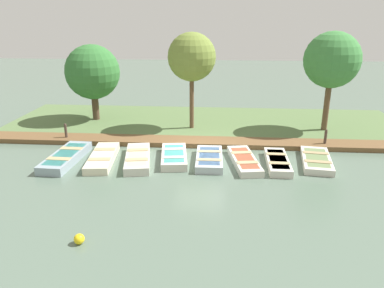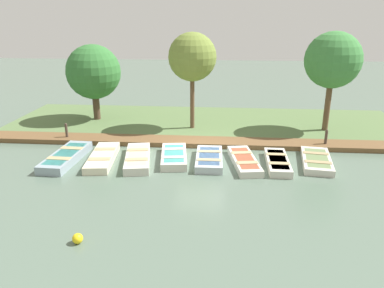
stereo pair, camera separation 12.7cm
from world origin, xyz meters
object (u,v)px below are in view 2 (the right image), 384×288
at_px(rowboat_4, 209,159).
at_px(mooring_post_far, 326,139).
at_px(rowboat_3, 174,156).
at_px(rowboat_6, 278,162).
at_px(rowboat_7, 317,161).
at_px(mooring_post_near, 67,132).
at_px(park_tree_center, 333,61).
at_px(rowboat_5, 244,161).
at_px(rowboat_1, 103,157).
at_px(park_tree_far_left, 93,72).
at_px(buoy, 78,238).
at_px(rowboat_2, 138,158).
at_px(rowboat_0, 66,157).
at_px(park_tree_left, 192,57).

relative_size(rowboat_4, mooring_post_far, 2.85).
height_order(rowboat_3, rowboat_4, rowboat_3).
xyz_separation_m(rowboat_6, mooring_post_far, (-2.56, 2.73, 0.34)).
distance_m(rowboat_6, rowboat_7, 1.85).
xyz_separation_m(mooring_post_near, park_tree_center, (-2.73, 14.24, 3.61)).
bearing_deg(rowboat_4, rowboat_5, 87.14).
height_order(rowboat_1, park_tree_far_left, park_tree_far_left).
height_order(rowboat_5, buoy, rowboat_5).
distance_m(rowboat_4, mooring_post_near, 8.15).
bearing_deg(rowboat_2, rowboat_3, 92.45).
relative_size(rowboat_3, park_tree_far_left, 0.63).
relative_size(rowboat_4, rowboat_7, 0.91).
distance_m(rowboat_0, mooring_post_near, 3.03).
height_order(rowboat_2, rowboat_7, rowboat_2).
bearing_deg(park_tree_far_left, rowboat_3, 42.57).
height_order(rowboat_1, buoy, rowboat_1).
distance_m(rowboat_1, rowboat_6, 8.08).
xyz_separation_m(rowboat_2, park_tree_far_left, (-6.62, -4.09, 2.94)).
relative_size(rowboat_7, mooring_post_far, 3.13).
height_order(rowboat_0, park_tree_center, park_tree_center).
height_order(rowboat_2, park_tree_left, park_tree_left).
distance_m(rowboat_4, rowboat_5, 1.60).
xyz_separation_m(park_tree_far_left, park_tree_left, (1.41, 6.20, 1.10)).
relative_size(rowboat_2, mooring_post_near, 3.45).
relative_size(buoy, park_tree_center, 0.06).
bearing_deg(park_tree_center, mooring_post_near, -79.14).
relative_size(rowboat_1, mooring_post_far, 3.52).
relative_size(mooring_post_near, park_tree_far_left, 0.21).
bearing_deg(rowboat_2, park_tree_left, 147.86).
height_order(mooring_post_near, park_tree_left, park_tree_left).
height_order(rowboat_4, mooring_post_near, mooring_post_near).
distance_m(rowboat_0, park_tree_center, 14.79).
bearing_deg(rowboat_0, park_tree_left, 136.82).
relative_size(rowboat_0, mooring_post_far, 3.61).
height_order(rowboat_4, rowboat_5, rowboat_4).
bearing_deg(rowboat_1, rowboat_6, 84.33).
xyz_separation_m(rowboat_7, mooring_post_near, (-2.20, -12.68, 0.35)).
height_order(park_tree_far_left, park_tree_left, park_tree_left).
bearing_deg(rowboat_6, buoy, -44.51).
xyz_separation_m(rowboat_0, rowboat_4, (-0.36, 6.67, -0.03)).
bearing_deg(mooring_post_near, rowboat_2, 59.27).
relative_size(rowboat_0, rowboat_2, 1.04).
bearing_deg(rowboat_2, park_tree_far_left, -158.32).
xyz_separation_m(rowboat_3, rowboat_6, (0.28, 4.76, -0.01)).
xyz_separation_m(rowboat_7, park_tree_center, (-4.93, 1.56, 3.96)).
distance_m(rowboat_0, park_tree_left, 8.66).
height_order(rowboat_4, park_tree_far_left, park_tree_far_left).
bearing_deg(rowboat_3, buoy, -23.17).
height_order(rowboat_2, rowboat_4, rowboat_2).
xyz_separation_m(rowboat_4, buoy, (6.79, -3.66, -0.02)).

